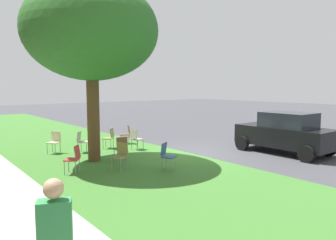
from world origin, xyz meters
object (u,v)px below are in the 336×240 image
chair_7 (55,140)px  chair_8 (126,133)px  street_tree (91,32)px  chair_3 (74,157)px  chair_5 (167,154)px  chair_6 (121,147)px  chair_4 (121,154)px  chair_2 (82,140)px  chair_1 (136,138)px  chair_0 (110,137)px  parked_car (285,132)px

chair_7 → chair_8: 3.37m
street_tree → chair_3: size_ratio=7.17×
chair_7 → chair_8: size_ratio=1.00×
chair_5 → chair_6: same height
chair_4 → chair_8: same height
chair_2 → chair_4: 3.37m
chair_1 → chair_2: bearing=65.9°
chair_0 → street_tree: bearing=137.5°
chair_0 → chair_3: bearing=136.0°
chair_0 → chair_2: 1.30m
parked_car → chair_2: bearing=50.4°
chair_1 → chair_6: same height
chair_6 → chair_7: 3.17m
chair_7 → chair_8: same height
chair_5 → chair_0: bearing=-4.1°
chair_3 → chair_7: size_ratio=1.00×
chair_8 → chair_4: bearing=146.4°
parked_car → chair_3: bearing=73.1°
chair_0 → chair_8: 1.29m
chair_0 → chair_5: same height
chair_1 → chair_6: bearing=132.2°
chair_2 → chair_4: bearing=177.2°
chair_3 → chair_8: size_ratio=1.00×
chair_0 → chair_5: size_ratio=1.00×
chair_2 → chair_1: bearing=-114.1°
street_tree → chair_0: street_tree is taller
chair_2 → chair_3: 3.21m
street_tree → parked_car: 8.34m
chair_6 → chair_7: bearing=25.8°
chair_0 → chair_2: bearing=92.3°
chair_6 → parked_car: parked_car is taller
chair_2 → parked_car: (-5.21, -6.30, 0.32)m
chair_0 → chair_6: (-2.35, 0.82, 0.00)m
chair_3 → chair_7: same height
chair_1 → chair_2: same height
parked_car → chair_4: bearing=74.0°
street_tree → chair_0: (1.69, -1.55, -4.04)m
chair_0 → chair_8: same height
chair_0 → chair_8: (0.55, -1.17, 0.00)m
street_tree → chair_2: (1.64, -0.25, -4.04)m
chair_8 → chair_5: bearing=163.1°
street_tree → chair_5: 4.99m
chair_6 → chair_7: (2.85, 1.38, 0.00)m
chair_2 → chair_5: (-4.29, -0.98, 0.00)m
chair_0 → chair_6: size_ratio=1.00×
street_tree → chair_2: size_ratio=7.17×
chair_0 → chair_1: size_ratio=1.00×
chair_1 → parked_car: bearing=-135.2°
chair_2 → chair_5: 4.40m
street_tree → chair_8: street_tree is taller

